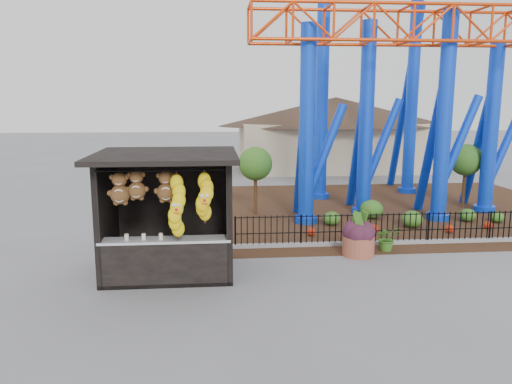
{
  "coord_description": "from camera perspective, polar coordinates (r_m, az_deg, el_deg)",
  "views": [
    {
      "loc": [
        -1.85,
        -11.46,
        4.4
      ],
      "look_at": [
        -0.71,
        1.5,
        2.0
      ],
      "focal_mm": 35.0,
      "sensor_mm": 36.0,
      "label": 1
    }
  ],
  "objects": [
    {
      "name": "mulch_bed",
      "position": [
        20.79,
        11.43,
        -1.96
      ],
      "size": [
        18.0,
        12.0,
        0.02
      ],
      "primitive_type": "cube",
      "color": "#331E11",
      "rests_on": "ground"
    },
    {
      "name": "picket_fence",
      "position": [
        16.43,
        19.44,
        -3.89
      ],
      "size": [
        12.2,
        0.06,
        1.0
      ],
      "primitive_type": null,
      "color": "black",
      "rests_on": "ground"
    },
    {
      "name": "landscaping",
      "position": [
        18.82,
        15.89,
        -2.55
      ],
      "size": [
        7.49,
        2.88,
        0.69
      ],
      "color": "#305E1B",
      "rests_on": "mulch_bed"
    },
    {
      "name": "curb",
      "position": [
        16.19,
        16.43,
        -5.54
      ],
      "size": [
        18.0,
        0.18,
        0.12
      ],
      "primitive_type": "cube",
      "color": "gray",
      "rests_on": "ground"
    },
    {
      "name": "planter_foliage",
      "position": [
        14.55,
        11.7,
        -3.73
      ],
      "size": [
        0.7,
        0.7,
        0.64
      ],
      "primitive_type": "ellipsoid",
      "color": "#361525",
      "rests_on": "terracotta_planter"
    },
    {
      "name": "roller_coaster",
      "position": [
        20.99,
        14.95,
        15.69
      ],
      "size": [
        11.0,
        6.37,
        10.82
      ],
      "color": "blue",
      "rests_on": "ground"
    },
    {
      "name": "potted_plant",
      "position": [
        15.28,
        14.76,
        -5.13
      ],
      "size": [
        0.73,
        0.64,
        0.78
      ],
      "primitive_type": "imported",
      "rotation": [
        0.0,
        0.0,
        -0.06
      ],
      "color": "#234D16",
      "rests_on": "ground"
    },
    {
      "name": "pavilion",
      "position": [
        32.46,
        9.05,
        7.96
      ],
      "size": [
        15.0,
        15.0,
        4.8
      ],
      "color": "#BFAD8C",
      "rests_on": "ground"
    },
    {
      "name": "terracotta_planter",
      "position": [
        14.7,
        11.61,
        -6.02
      ],
      "size": [
        1.17,
        1.17,
        0.57
      ],
      "primitive_type": "cylinder",
      "rotation": [
        0.0,
        0.0,
        0.35
      ],
      "color": "#9B4E38",
      "rests_on": "ground"
    },
    {
      "name": "prize_booth",
      "position": [
        12.75,
        -10.08,
        -2.71
      ],
      "size": [
        3.5,
        3.4,
        3.12
      ],
      "color": "black",
      "rests_on": "ground"
    },
    {
      "name": "ground",
      "position": [
        12.42,
        3.93,
        -10.33
      ],
      "size": [
        120.0,
        120.0,
        0.0
      ],
      "primitive_type": "plane",
      "color": "slate",
      "rests_on": "ground"
    }
  ]
}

